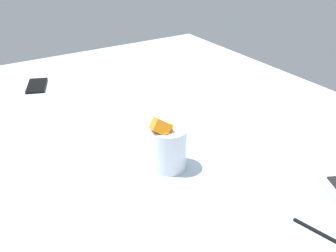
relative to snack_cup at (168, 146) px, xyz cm
name	(u,v)px	position (x,y,z in cm)	size (l,w,h in cm)	color
bed_mattress	(166,161)	(-13.94, 7.98, -15.05)	(180.00, 140.00, 18.00)	silver
snack_cup	(168,146)	(0.00, 0.00, 0.00)	(9.48, 9.43, 14.82)	silver
cell_phone	(37,86)	(-71.75, -13.98, -5.65)	(6.80, 14.00, 0.80)	black
charger_cable	(333,240)	(39.49, 13.80, -5.75)	(17.00, 0.60, 0.60)	black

